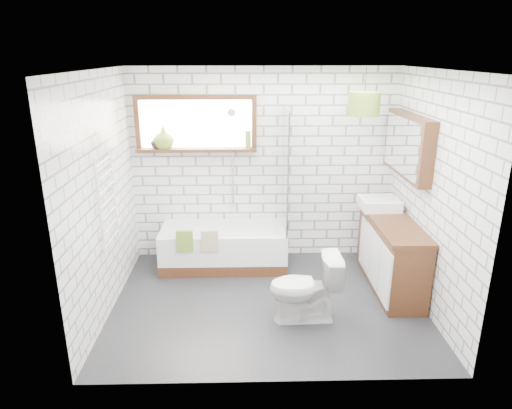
{
  "coord_description": "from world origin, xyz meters",
  "views": [
    {
      "loc": [
        -0.24,
        -4.49,
        2.66
      ],
      "look_at": [
        -0.12,
        0.25,
        1.07
      ],
      "focal_mm": 32.0,
      "sensor_mm": 36.0,
      "label": 1
    }
  ],
  "objects_px": {
    "basin": "(379,204)",
    "pendant": "(364,104)",
    "toilet": "(304,288)",
    "bathtub": "(224,247)",
    "vanity": "(391,254)"
  },
  "relations": [
    {
      "from": "basin",
      "to": "pendant",
      "type": "xyz_separation_m",
      "value": [
        -0.29,
        -0.02,
        1.21
      ]
    },
    {
      "from": "basin",
      "to": "toilet",
      "type": "height_order",
      "value": "basin"
    },
    {
      "from": "bathtub",
      "to": "vanity",
      "type": "bearing_deg",
      "value": -16.52
    },
    {
      "from": "bathtub",
      "to": "basin",
      "type": "xyz_separation_m",
      "value": [
        1.93,
        -0.17,
        0.63
      ]
    },
    {
      "from": "bathtub",
      "to": "toilet",
      "type": "bearing_deg",
      "value": -55.75
    },
    {
      "from": "vanity",
      "to": "pendant",
      "type": "bearing_deg",
      "value": 131.39
    },
    {
      "from": "bathtub",
      "to": "toilet",
      "type": "height_order",
      "value": "toilet"
    },
    {
      "from": "basin",
      "to": "pendant",
      "type": "relative_size",
      "value": 1.28
    },
    {
      "from": "bathtub",
      "to": "vanity",
      "type": "distance_m",
      "value": 2.08
    },
    {
      "from": "vanity",
      "to": "basin",
      "type": "xyz_separation_m",
      "value": [
        -0.06,
        0.41,
        0.48
      ]
    },
    {
      "from": "bathtub",
      "to": "vanity",
      "type": "relative_size",
      "value": 1.11
    },
    {
      "from": "vanity",
      "to": "pendant",
      "type": "relative_size",
      "value": 4.02
    },
    {
      "from": "bathtub",
      "to": "toilet",
      "type": "relative_size",
      "value": 2.19
    },
    {
      "from": "toilet",
      "to": "bathtub",
      "type": "bearing_deg",
      "value": -147.37
    },
    {
      "from": "bathtub",
      "to": "pendant",
      "type": "distance_m",
      "value": 2.47
    }
  ]
}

